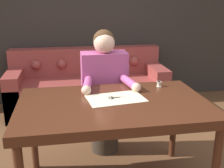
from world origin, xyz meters
TOP-DOWN VIEW (x-y plane):
  - wall_back at (0.00, 2.27)m, footprint 8.00×0.06m
  - dining_table at (-0.08, 0.07)m, footprint 1.44×0.90m
  - couch at (-0.13, 1.88)m, footprint 2.13×0.78m
  - person at (-0.06, 0.69)m, footprint 0.50×0.61m
  - pattern_paper_main at (-0.05, 0.14)m, footprint 0.47×0.34m
  - scissors at (-0.04, 0.16)m, footprint 0.23×0.08m
  - thread_spool at (0.38, 0.38)m, footprint 0.04×0.04m

SIDE VIEW (x-z plane):
  - couch at x=-0.13m, z-range -0.11..0.72m
  - person at x=-0.06m, z-range 0.01..1.25m
  - dining_table at x=-0.08m, z-range 0.31..1.08m
  - pattern_paper_main at x=-0.05m, z-range 0.77..0.77m
  - scissors at x=-0.04m, z-range 0.77..0.77m
  - thread_spool at x=0.38m, z-range 0.77..0.81m
  - wall_back at x=0.00m, z-range 0.00..2.60m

